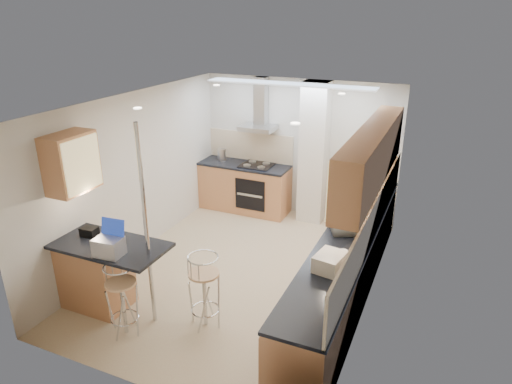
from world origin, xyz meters
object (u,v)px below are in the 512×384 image
at_px(bar_stool_near, 123,300).
at_px(bread_bin, 330,262).
at_px(microwave, 343,220).
at_px(laptop, 109,247).
at_px(bar_stool_end, 204,291).

xyz_separation_m(bar_stool_near, bread_bin, (2.20, 0.86, 0.56)).
height_order(bar_stool_near, bread_bin, bread_bin).
height_order(microwave, bread_bin, microwave).
distance_m(laptop, bar_stool_end, 1.23).
height_order(microwave, bar_stool_near, microwave).
relative_size(laptop, bar_stool_end, 0.33).
height_order(laptop, bread_bin, laptop).
bearing_deg(microwave, bar_stool_end, 112.61).
relative_size(laptop, bread_bin, 0.88).
xyz_separation_m(microwave, bar_stool_near, (-2.10, -1.90, -0.60)).
bearing_deg(bar_stool_near, bread_bin, 44.09).
height_order(laptop, bar_stool_end, laptop).
height_order(microwave, bar_stool_end, microwave).
distance_m(microwave, bar_stool_end, 1.99).
distance_m(bar_stool_near, bread_bin, 2.43).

